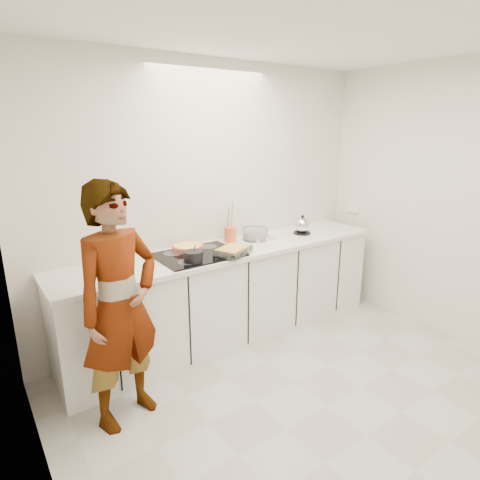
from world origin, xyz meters
TOP-DOWN VIEW (x-y plane):
  - floor at (0.00, 0.00)m, footprint 3.60×3.20m
  - ceiling at (0.00, 0.00)m, footprint 3.60×3.20m
  - wall_back at (0.00, 1.60)m, footprint 3.60×0.00m
  - wall_left at (-1.80, 0.00)m, footprint 0.00×3.20m
  - wall_right at (1.80, 0.02)m, footprint 0.02×3.20m
  - base_cabinets at (0.00, 1.28)m, footprint 3.20×0.58m
  - countertop at (0.00, 1.28)m, footprint 3.24×0.64m
  - hob at (-0.35, 1.26)m, footprint 0.72×0.54m
  - tart_dish at (-0.37, 1.42)m, footprint 0.33×0.33m
  - saucepan at (-0.49, 1.10)m, footprint 0.19×0.19m
  - baking_dish at (-0.10, 1.08)m, footprint 0.37×0.33m
  - mixing_bowl at (0.37, 1.38)m, footprint 0.30×0.30m
  - tea_towel at (0.41, 1.34)m, footprint 0.22×0.17m
  - kettle at (0.91, 1.28)m, footprint 0.19×0.19m
  - utensil_crock at (0.12, 1.46)m, footprint 0.15×0.15m
  - cook at (-1.23, 0.77)m, footprint 0.71×0.58m

SIDE VIEW (x-z plane):
  - floor at x=0.00m, z-range 0.00..0.00m
  - base_cabinets at x=0.00m, z-range 0.00..0.87m
  - cook at x=-1.23m, z-range 0.00..1.69m
  - countertop at x=0.00m, z-range 0.87..0.91m
  - hob at x=-0.35m, z-range 0.91..0.92m
  - tea_towel at x=0.41m, z-range 0.91..0.95m
  - tart_dish at x=-0.37m, z-range 0.93..0.97m
  - baking_dish at x=-0.10m, z-range 0.93..0.99m
  - mixing_bowl at x=0.37m, z-range 0.91..1.02m
  - saucepan at x=-0.49m, z-range 0.89..1.05m
  - utensil_crock at x=0.12m, z-range 0.91..1.06m
  - kettle at x=0.91m, z-range 0.89..1.10m
  - wall_right at x=1.80m, z-range 0.00..2.60m
  - wall_back at x=0.00m, z-range 0.00..2.60m
  - wall_left at x=-1.80m, z-range 0.00..2.60m
  - ceiling at x=0.00m, z-range 2.60..2.60m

